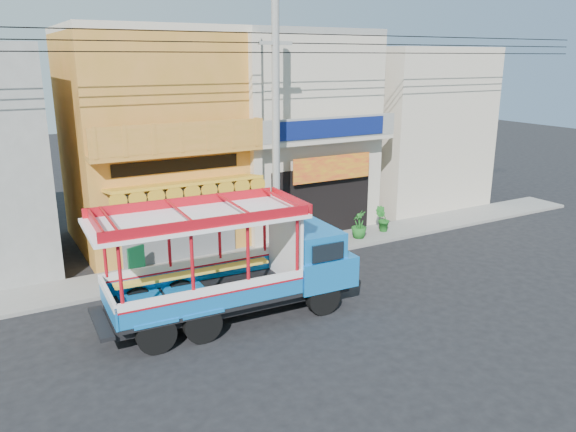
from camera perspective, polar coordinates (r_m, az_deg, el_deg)
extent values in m
plane|color=black|center=(18.36, 6.58, -7.20)|extent=(90.00, 90.00, 0.00)
cube|color=slate|center=(21.46, 0.31, -3.46)|extent=(30.00, 2.00, 0.12)
cube|color=#B47E28|center=(22.63, -13.76, 7.38)|extent=(6.00, 6.00, 8.00)
cube|color=#595B5E|center=(20.35, -10.90, -0.88)|extent=(4.20, 0.10, 2.60)
cube|color=gold|center=(19.27, -10.45, 3.28)|extent=(5.20, 1.50, 0.31)
cube|color=#B47E28|center=(19.46, -10.99, 6.37)|extent=(6.00, 0.70, 0.18)
cube|color=#B47E28|center=(19.10, -10.78, 7.88)|extent=(6.00, 0.12, 0.95)
cube|color=black|center=(19.84, -11.21, 5.08)|extent=(4.50, 0.04, 0.45)
cube|color=beige|center=(22.44, -14.47, 17.83)|extent=(6.00, 6.00, 0.24)
cube|color=beige|center=(24.93, -0.27, 8.57)|extent=(6.00, 6.00, 8.00)
cube|color=black|center=(22.85, 3.44, 1.48)|extent=(4.60, 0.12, 2.80)
cube|color=yellow|center=(22.48, 4.53, 4.88)|extent=(3.60, 0.05, 1.00)
cube|color=beige|center=(22.08, 4.02, 7.72)|extent=(6.00, 0.70, 0.18)
cube|color=gray|center=(21.77, 4.48, 8.92)|extent=(6.00, 0.12, 0.85)
cube|color=navy|center=(21.72, 4.59, 8.90)|extent=(4.80, 0.06, 0.70)
cube|color=gray|center=(24.75, -0.29, 18.07)|extent=(6.00, 6.00, 0.24)
cube|color=beige|center=(20.78, -3.27, 7.08)|extent=(0.35, 0.30, 8.00)
cube|color=beige|center=(29.00, 12.03, 8.85)|extent=(6.00, 6.00, 7.60)
cylinder|color=gray|center=(19.35, -1.23, 7.95)|extent=(0.26, 0.26, 9.00)
cube|color=gray|center=(19.17, -1.28, 17.17)|extent=(1.20, 0.12, 0.12)
cylinder|color=black|center=(19.66, 1.40, 16.26)|extent=(28.00, 0.04, 0.04)
cylinder|color=black|center=(19.66, 1.40, 17.14)|extent=(28.00, 0.04, 0.04)
cylinder|color=black|center=(19.67, 1.41, 18.01)|extent=(28.00, 0.04, 0.04)
cylinder|color=black|center=(16.29, 3.60, -8.28)|extent=(1.02, 0.32, 1.01)
cylinder|color=black|center=(17.83, 0.44, -6.06)|extent=(1.02, 0.32, 1.01)
cylinder|color=black|center=(14.92, -8.68, -10.81)|extent=(1.02, 0.32, 1.01)
cylinder|color=black|center=(16.59, -10.84, -8.09)|extent=(1.02, 0.32, 1.01)
cylinder|color=black|center=(14.64, -13.25, -11.62)|extent=(1.02, 0.32, 1.01)
cylinder|color=black|center=(16.33, -14.94, -8.75)|extent=(1.02, 0.32, 1.01)
cube|color=black|center=(16.06, -5.69, -8.30)|extent=(6.83, 1.93, 0.28)
cube|color=blue|center=(16.90, 2.56, -4.95)|extent=(1.90, 2.29, 0.91)
cube|color=blue|center=(16.56, 2.14, -2.43)|extent=(1.49, 2.09, 0.76)
cube|color=black|center=(16.92, 4.23, -2.24)|extent=(0.13, 1.77, 0.55)
cube|color=black|center=(15.72, -8.55, -8.15)|extent=(5.07, 2.41, 0.12)
cube|color=blue|center=(14.66, -7.23, -8.42)|extent=(4.99, 0.28, 0.60)
cube|color=white|center=(14.55, -7.27, -7.45)|extent=(4.99, 0.29, 0.22)
cube|color=blue|center=(16.53, -9.81, -5.66)|extent=(4.99, 0.28, 0.60)
cube|color=white|center=(16.44, -9.85, -4.78)|extent=(4.99, 0.29, 0.22)
cylinder|color=red|center=(13.71, -16.68, -5.73)|extent=(0.09, 0.09, 1.61)
cylinder|color=red|center=(15.66, -18.17, -3.15)|extent=(0.09, 0.09, 1.61)
cube|color=white|center=(16.21, -0.28, -2.91)|extent=(0.16, 2.04, 2.27)
cube|color=white|center=(14.93, -9.27, -0.23)|extent=(5.68, 2.69, 0.10)
cube|color=red|center=(14.88, -9.30, 0.44)|extent=(5.48, 2.58, 0.26)
cube|color=black|center=(19.59, -15.06, -5.61)|extent=(0.62, 0.48, 0.10)
cube|color=#0B4122|center=(19.42, -15.16, -4.25)|extent=(0.63, 0.31, 0.89)
imported|color=#1B611E|center=(23.73, 9.56, -0.29)|extent=(0.75, 0.72, 1.06)
imported|color=#1B611E|center=(22.72, 7.24, -0.86)|extent=(0.83, 0.83, 1.11)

